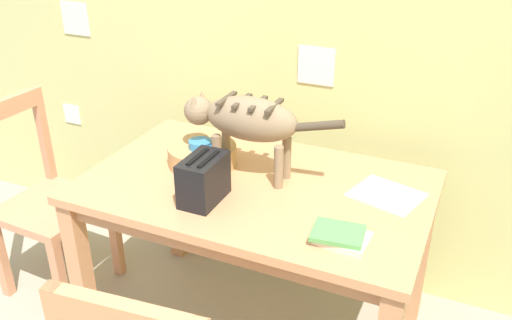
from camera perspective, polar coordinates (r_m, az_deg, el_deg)
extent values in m
cube|color=#D0D285|center=(2.53, 3.32, 14.37)|extent=(5.15, 0.10, 2.50)
cube|color=white|center=(2.47, 6.26, 9.68)|extent=(0.17, 0.01, 0.17)
cube|color=white|center=(3.35, -18.57, 4.53)|extent=(0.11, 0.01, 0.11)
cube|color=white|center=(3.11, -18.27, 13.77)|extent=(0.17, 0.01, 0.17)
cube|color=tan|center=(2.13, 0.00, -2.82)|extent=(1.33, 0.83, 0.03)
cube|color=tan|center=(2.16, 0.00, -4.03)|extent=(1.25, 0.75, 0.07)
cube|color=tan|center=(2.39, -17.65, -11.54)|extent=(0.07, 0.07, 0.72)
cube|color=tan|center=(2.86, -8.31, -3.62)|extent=(0.07, 0.07, 0.72)
cube|color=tan|center=(2.51, 16.65, -9.32)|extent=(0.07, 0.07, 0.72)
ellipsoid|color=#8A7255|center=(2.07, -0.50, 4.29)|extent=(0.37, 0.16, 0.17)
cube|color=#4C3F2F|center=(2.01, 1.93, 5.64)|extent=(0.02, 0.15, 0.01)
cube|color=#4C3F2F|center=(2.04, 0.22, 5.91)|extent=(0.02, 0.15, 0.01)
cube|color=#4C3F2F|center=(2.06, -1.45, 6.16)|extent=(0.02, 0.15, 0.01)
cube|color=#4C3F2F|center=(2.09, -3.09, 6.40)|extent=(0.02, 0.15, 0.01)
cylinder|color=#8A7255|center=(2.15, -4.11, 0.49)|extent=(0.04, 0.04, 0.17)
cylinder|color=#8A7255|center=(2.22, -3.10, 1.40)|extent=(0.04, 0.04, 0.17)
cylinder|color=#8A7255|center=(2.06, 2.35, -0.76)|extent=(0.04, 0.04, 0.17)
cylinder|color=#8A7255|center=(2.13, 3.19, 0.22)|extent=(0.04, 0.04, 0.17)
sphere|color=#8A7255|center=(2.17, -5.99, 5.11)|extent=(0.11, 0.11, 0.11)
cone|color=#8A7255|center=(2.12, -6.46, 6.04)|extent=(0.04, 0.04, 0.05)
cone|color=#8A7255|center=(2.18, -5.65, 6.59)|extent=(0.04, 0.04, 0.05)
cylinder|color=#4C3F2F|center=(1.98, 6.63, 3.55)|extent=(0.19, 0.04, 0.07)
cylinder|color=#325BB5|center=(2.26, -5.72, -0.27)|extent=(0.21, 0.21, 0.03)
cylinder|color=#2F7DBA|center=(2.23, -5.78, 1.02)|extent=(0.09, 0.09, 0.09)
torus|color=#2F7DBA|center=(2.21, -4.46, 0.85)|extent=(0.06, 0.01, 0.06)
cube|color=beige|center=(2.10, 13.41, -3.55)|extent=(0.29, 0.27, 0.01)
cube|color=beige|center=(1.81, 9.00, -8.05)|extent=(0.17, 0.14, 0.02)
cube|color=#56A455|center=(1.80, 8.52, -7.51)|extent=(0.18, 0.15, 0.02)
cylinder|color=tan|center=(2.26, -5.59, 0.53)|extent=(0.28, 0.28, 0.08)
cylinder|color=brown|center=(2.26, -5.59, 0.62)|extent=(0.23, 0.23, 0.07)
cube|color=black|center=(1.98, -5.42, -2.04)|extent=(0.12, 0.20, 0.17)
cube|color=black|center=(1.95, -6.10, 0.36)|extent=(0.02, 0.14, 0.01)
cube|color=black|center=(1.93, -4.96, 0.12)|extent=(0.02, 0.14, 0.01)
cube|color=tan|center=(1.34, -13.60, -15.57)|extent=(0.42, 0.08, 0.08)
cube|color=tan|center=(2.74, -20.43, -4.62)|extent=(0.44, 0.44, 0.04)
cube|color=tan|center=(2.69, -24.79, 4.89)|extent=(0.06, 0.42, 0.08)
cube|color=tan|center=(2.87, -21.20, 2.52)|extent=(0.04, 0.04, 0.48)
cube|color=tan|center=(2.85, -14.35, -7.87)|extent=(0.04, 0.04, 0.42)
cube|color=tan|center=(2.64, -19.67, -11.80)|extent=(0.04, 0.04, 0.42)
cube|color=tan|center=(3.08, -19.71, -5.83)|extent=(0.04, 0.04, 0.42)
cube|color=tan|center=(2.89, -24.97, -9.23)|extent=(0.04, 0.04, 0.42)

